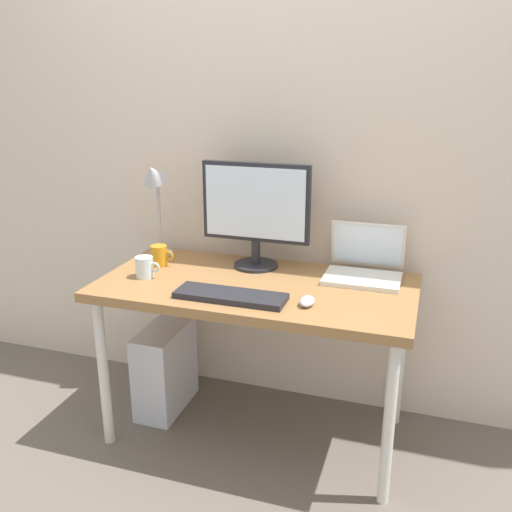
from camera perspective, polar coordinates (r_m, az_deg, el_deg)
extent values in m
plane|color=#665B51|center=(2.71, 0.00, -17.33)|extent=(6.00, 6.00, 0.00)
cube|color=beige|center=(2.59, 2.74, 12.14)|extent=(4.40, 0.04, 2.60)
cube|color=olive|center=(2.37, 0.00, -3.22)|extent=(1.32, 0.67, 0.04)
cylinder|color=silver|center=(2.54, -15.25, -11.39)|extent=(0.04, 0.04, 0.69)
cylinder|color=silver|center=(2.20, 13.36, -16.33)|extent=(0.04, 0.04, 0.69)
cylinder|color=silver|center=(2.96, -9.54, -6.60)|extent=(0.04, 0.04, 0.69)
cylinder|color=silver|center=(2.67, 14.45, -9.84)|extent=(0.04, 0.04, 0.69)
cylinder|color=#232328|center=(2.56, -0.02, -0.91)|extent=(0.20, 0.20, 0.01)
cylinder|color=#232328|center=(2.54, -0.02, 0.41)|extent=(0.04, 0.04, 0.11)
cube|color=#232328|center=(2.48, -0.02, 5.48)|extent=(0.49, 0.03, 0.35)
cube|color=white|center=(2.46, -0.14, 5.39)|extent=(0.45, 0.01, 0.31)
cube|color=silver|center=(2.42, 10.74, -2.29)|extent=(0.32, 0.22, 0.02)
cube|color=silver|center=(2.51, 11.30, 1.13)|extent=(0.32, 0.06, 0.21)
cube|color=white|center=(2.50, 11.28, 1.12)|extent=(0.30, 0.05, 0.18)
cylinder|color=#B2B2B7|center=(2.77, -9.60, 0.33)|extent=(0.11, 0.11, 0.01)
cylinder|color=#B2B2B7|center=(2.72, -9.81, 4.06)|extent=(0.02, 0.02, 0.36)
cone|color=#B2B2B7|center=(2.64, -10.45, 8.25)|extent=(0.11, 0.14, 0.13)
cube|color=#232328|center=(2.20, -2.61, -4.06)|extent=(0.44, 0.14, 0.02)
ellipsoid|color=silver|center=(2.14, 5.22, -4.60)|extent=(0.06, 0.09, 0.03)
cylinder|color=orange|center=(2.60, -9.84, 0.05)|extent=(0.07, 0.07, 0.09)
torus|color=orange|center=(2.57, -8.87, 0.05)|extent=(0.05, 0.01, 0.05)
cylinder|color=silver|center=(2.46, -11.29, -1.11)|extent=(0.08, 0.08, 0.09)
torus|color=silver|center=(2.43, -10.25, -1.13)|extent=(0.05, 0.01, 0.05)
cube|color=silver|center=(2.80, -9.22, -11.20)|extent=(0.18, 0.36, 0.42)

